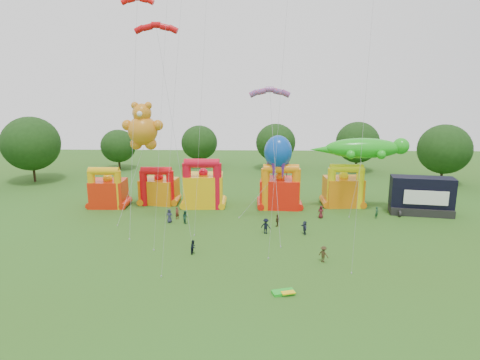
{
  "coord_description": "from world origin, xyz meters",
  "views": [
    {
      "loc": [
        2.73,
        -33.27,
        18.65
      ],
      "look_at": [
        1.45,
        18.0,
        6.48
      ],
      "focal_mm": 32.0,
      "sensor_mm": 36.0,
      "label": 1
    }
  ],
  "objects_px": {
    "stage_trailer": "(422,196)",
    "octopus_kite": "(266,180)",
    "teddy_bear_kite": "(136,162)",
    "spectator_4": "(277,220)",
    "bouncy_castle_0": "(108,191)",
    "gecko_kite": "(361,162)",
    "bouncy_castle_2": "(203,188)",
    "spectator_0": "(169,216)"
  },
  "relations": [
    {
      "from": "teddy_bear_kite",
      "to": "gecko_kite",
      "type": "height_order",
      "value": "teddy_bear_kite"
    },
    {
      "from": "bouncy_castle_2",
      "to": "spectator_0",
      "type": "height_order",
      "value": "bouncy_castle_2"
    },
    {
      "from": "gecko_kite",
      "to": "spectator_4",
      "type": "distance_m",
      "value": 15.29
    },
    {
      "from": "bouncy_castle_0",
      "to": "teddy_bear_kite",
      "type": "bearing_deg",
      "value": -33.54
    },
    {
      "from": "stage_trailer",
      "to": "spectator_4",
      "type": "height_order",
      "value": "stage_trailer"
    },
    {
      "from": "teddy_bear_kite",
      "to": "spectator_0",
      "type": "distance_m",
      "value": 8.97
    },
    {
      "from": "bouncy_castle_0",
      "to": "octopus_kite",
      "type": "relative_size",
      "value": 0.57
    },
    {
      "from": "teddy_bear_kite",
      "to": "spectator_4",
      "type": "relative_size",
      "value": 9.62
    },
    {
      "from": "octopus_kite",
      "to": "bouncy_castle_0",
      "type": "bearing_deg",
      "value": 175.53
    },
    {
      "from": "bouncy_castle_2",
      "to": "teddy_bear_kite",
      "type": "distance_m",
      "value": 10.79
    },
    {
      "from": "stage_trailer",
      "to": "teddy_bear_kite",
      "type": "relative_size",
      "value": 0.56
    },
    {
      "from": "octopus_kite",
      "to": "teddy_bear_kite",
      "type": "bearing_deg",
      "value": -174.48
    },
    {
      "from": "octopus_kite",
      "to": "spectator_0",
      "type": "relative_size",
      "value": 5.91
    },
    {
      "from": "gecko_kite",
      "to": "stage_trailer",
      "type": "bearing_deg",
      "value": -7.64
    },
    {
      "from": "teddy_bear_kite",
      "to": "spectator_0",
      "type": "relative_size",
      "value": 8.47
    },
    {
      "from": "teddy_bear_kite",
      "to": "spectator_0",
      "type": "bearing_deg",
      "value": -34.31
    },
    {
      "from": "stage_trailer",
      "to": "octopus_kite",
      "type": "height_order",
      "value": "octopus_kite"
    },
    {
      "from": "gecko_kite",
      "to": "spectator_4",
      "type": "xyz_separation_m",
      "value": [
        -12.01,
        -7.02,
        -6.34
      ]
    },
    {
      "from": "bouncy_castle_0",
      "to": "gecko_kite",
      "type": "height_order",
      "value": "gecko_kite"
    },
    {
      "from": "bouncy_castle_2",
      "to": "teddy_bear_kite",
      "type": "relative_size",
      "value": 0.48
    },
    {
      "from": "bouncy_castle_0",
      "to": "stage_trailer",
      "type": "distance_m",
      "value": 45.31
    },
    {
      "from": "stage_trailer",
      "to": "octopus_kite",
      "type": "distance_m",
      "value": 21.98
    },
    {
      "from": "stage_trailer",
      "to": "spectator_4",
      "type": "xyz_separation_m",
      "value": [
        -20.56,
        -5.88,
        -1.77
      ]
    },
    {
      "from": "bouncy_castle_0",
      "to": "stage_trailer",
      "type": "xyz_separation_m",
      "value": [
        45.25,
        -2.35,
        0.2
      ]
    },
    {
      "from": "spectator_0",
      "to": "spectator_4",
      "type": "bearing_deg",
      "value": 0.87
    },
    {
      "from": "stage_trailer",
      "to": "octopus_kite",
      "type": "bearing_deg",
      "value": 178.63
    },
    {
      "from": "teddy_bear_kite",
      "to": "octopus_kite",
      "type": "height_order",
      "value": "teddy_bear_kite"
    },
    {
      "from": "stage_trailer",
      "to": "bouncy_castle_0",
      "type": "bearing_deg",
      "value": 177.03
    },
    {
      "from": "bouncy_castle_0",
      "to": "teddy_bear_kite",
      "type": "xyz_separation_m",
      "value": [
        5.38,
        -3.57,
        5.12
      ]
    },
    {
      "from": "stage_trailer",
      "to": "teddy_bear_kite",
      "type": "bearing_deg",
      "value": -178.25
    },
    {
      "from": "stage_trailer",
      "to": "gecko_kite",
      "type": "height_order",
      "value": "gecko_kite"
    },
    {
      "from": "bouncy_castle_2",
      "to": "octopus_kite",
      "type": "xyz_separation_m",
      "value": [
        9.22,
        -2.46,
        1.89
      ]
    },
    {
      "from": "stage_trailer",
      "to": "spectator_0",
      "type": "bearing_deg",
      "value": -172.38
    },
    {
      "from": "bouncy_castle_2",
      "to": "spectator_0",
      "type": "relative_size",
      "value": 4.05
    },
    {
      "from": "bouncy_castle_2",
      "to": "gecko_kite",
      "type": "xyz_separation_m",
      "value": [
        22.55,
        -1.84,
        4.33
      ]
    },
    {
      "from": "stage_trailer",
      "to": "spectator_0",
      "type": "height_order",
      "value": "stage_trailer"
    },
    {
      "from": "octopus_kite",
      "to": "spectator_4",
      "type": "height_order",
      "value": "octopus_kite"
    },
    {
      "from": "octopus_kite",
      "to": "spectator_0",
      "type": "height_order",
      "value": "octopus_kite"
    },
    {
      "from": "gecko_kite",
      "to": "spectator_4",
      "type": "height_order",
      "value": "gecko_kite"
    },
    {
      "from": "bouncy_castle_2",
      "to": "spectator_0",
      "type": "xyz_separation_m",
      "value": [
        -3.73,
        -7.64,
        -1.9
      ]
    },
    {
      "from": "teddy_bear_kite",
      "to": "spectator_4",
      "type": "bearing_deg",
      "value": -13.56
    },
    {
      "from": "stage_trailer",
      "to": "teddy_bear_kite",
      "type": "xyz_separation_m",
      "value": [
        -39.87,
        -1.22,
        4.92
      ]
    }
  ]
}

